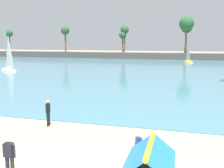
{
  "coord_description": "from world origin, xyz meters",
  "views": [
    {
      "loc": [
        5.29,
        -7.9,
        5.31
      ],
      "look_at": [
        0.12,
        11.11,
        2.12
      ],
      "focal_mm": 43.03,
      "sensor_mm": 36.0,
      "label": 1
    }
  ],
  "objects_px": {
    "person_rigging_by_gear": "(9,156)",
    "person_at_waterline": "(48,112)",
    "sailboat_near_shore": "(9,67)",
    "folded_kite": "(150,152)",
    "sailboat_mid_bay": "(189,60)",
    "backpack_near_kite": "(138,141)"
  },
  "relations": [
    {
      "from": "person_at_waterline",
      "to": "sailboat_near_shore",
      "type": "distance_m",
      "value": 33.9
    },
    {
      "from": "folded_kite",
      "to": "sailboat_near_shore",
      "type": "bearing_deg",
      "value": 133.9
    },
    {
      "from": "sailboat_near_shore",
      "to": "sailboat_mid_bay",
      "type": "bearing_deg",
      "value": 42.42
    },
    {
      "from": "backpack_near_kite",
      "to": "sailboat_mid_bay",
      "type": "distance_m",
      "value": 55.84
    },
    {
      "from": "folded_kite",
      "to": "person_rigging_by_gear",
      "type": "height_order",
      "value": "person_rigging_by_gear"
    },
    {
      "from": "person_rigging_by_gear",
      "to": "person_at_waterline",
      "type": "height_order",
      "value": "same"
    },
    {
      "from": "folded_kite",
      "to": "person_rigging_by_gear",
      "type": "distance_m",
      "value": 5.69
    },
    {
      "from": "sailboat_near_shore",
      "to": "person_at_waterline",
      "type": "bearing_deg",
      "value": -50.01
    },
    {
      "from": "folded_kite",
      "to": "person_at_waterline",
      "type": "height_order",
      "value": "person_at_waterline"
    },
    {
      "from": "folded_kite",
      "to": "backpack_near_kite",
      "type": "xyz_separation_m",
      "value": [
        -0.84,
        2.13,
        -0.43
      ]
    },
    {
      "from": "person_rigging_by_gear",
      "to": "folded_kite",
      "type": "bearing_deg",
      "value": 25.67
    },
    {
      "from": "folded_kite",
      "to": "sailboat_mid_bay",
      "type": "height_order",
      "value": "sailboat_mid_bay"
    },
    {
      "from": "folded_kite",
      "to": "person_at_waterline",
      "type": "relative_size",
      "value": 1.97
    },
    {
      "from": "backpack_near_kite",
      "to": "sailboat_near_shore",
      "type": "height_order",
      "value": "sailboat_near_shore"
    },
    {
      "from": "person_at_waterline",
      "to": "backpack_near_kite",
      "type": "xyz_separation_m",
      "value": [
        6.01,
        -1.65,
        -0.69
      ]
    },
    {
      "from": "backpack_near_kite",
      "to": "sailboat_near_shore",
      "type": "bearing_deg",
      "value": 135.17
    },
    {
      "from": "folded_kite",
      "to": "sailboat_mid_bay",
      "type": "bearing_deg",
      "value": 87.87
    },
    {
      "from": "person_rigging_by_gear",
      "to": "sailboat_mid_bay",
      "type": "relative_size",
      "value": 0.24
    },
    {
      "from": "person_rigging_by_gear",
      "to": "sailboat_near_shore",
      "type": "relative_size",
      "value": 0.22
    },
    {
      "from": "backpack_near_kite",
      "to": "sailboat_near_shore",
      "type": "relative_size",
      "value": 0.06
    },
    {
      "from": "backpack_near_kite",
      "to": "person_at_waterline",
      "type": "bearing_deg",
      "value": 164.6
    },
    {
      "from": "sailboat_mid_bay",
      "to": "person_at_waterline",
      "type": "bearing_deg",
      "value": -99.44
    }
  ]
}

